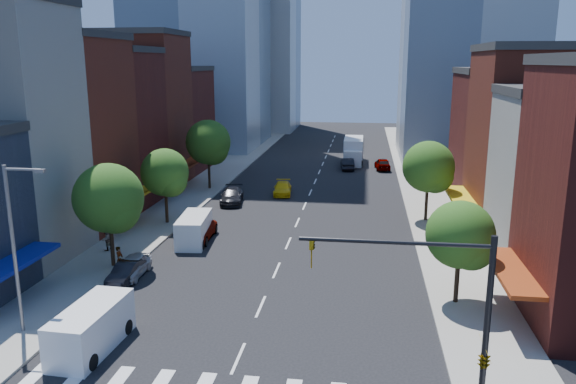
{
  "coord_description": "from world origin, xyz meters",
  "views": [
    {
      "loc": [
        5.82,
        -24.34,
        14.19
      ],
      "look_at": [
        0.44,
        14.68,
        5.0
      ],
      "focal_mm": 35.0,
      "sensor_mm": 36.0,
      "label": 1
    }
  ],
  "objects_px": {
    "parked_car_front": "(132,266)",
    "box_truck": "(353,151)",
    "pedestrian_far": "(106,239)",
    "parked_car_rear": "(232,196)",
    "parked_car_third": "(196,231)",
    "traffic_car_far": "(383,164)",
    "pedestrian_near": "(120,259)",
    "parked_car_second": "(126,273)",
    "cargo_van_near": "(90,329)",
    "cargo_van_far": "(194,230)",
    "taxi": "(283,188)",
    "traffic_car_oncoming": "(347,164)"
  },
  "relations": [
    {
      "from": "traffic_car_oncoming",
      "to": "cargo_van_far",
      "type": "bearing_deg",
      "value": 65.37
    },
    {
      "from": "traffic_car_far",
      "to": "taxi",
      "type": "bearing_deg",
      "value": 50.29
    },
    {
      "from": "parked_car_front",
      "to": "parked_car_third",
      "type": "relative_size",
      "value": 0.75
    },
    {
      "from": "parked_car_rear",
      "to": "traffic_car_oncoming",
      "type": "height_order",
      "value": "traffic_car_oncoming"
    },
    {
      "from": "cargo_van_near",
      "to": "parked_car_second",
      "type": "bearing_deg",
      "value": 105.41
    },
    {
      "from": "parked_car_third",
      "to": "traffic_car_far",
      "type": "distance_m",
      "value": 36.61
    },
    {
      "from": "parked_car_third",
      "to": "box_truck",
      "type": "relative_size",
      "value": 0.62
    },
    {
      "from": "parked_car_second",
      "to": "cargo_van_near",
      "type": "xyz_separation_m",
      "value": [
        1.99,
        -8.81,
        0.5
      ]
    },
    {
      "from": "parked_car_rear",
      "to": "box_truck",
      "type": "bearing_deg",
      "value": 57.12
    },
    {
      "from": "cargo_van_far",
      "to": "traffic_car_far",
      "type": "height_order",
      "value": "cargo_van_far"
    },
    {
      "from": "box_truck",
      "to": "cargo_van_far",
      "type": "bearing_deg",
      "value": -107.33
    },
    {
      "from": "parked_car_third",
      "to": "pedestrian_far",
      "type": "xyz_separation_m",
      "value": [
        -5.92,
        -3.72,
        0.26
      ]
    },
    {
      "from": "parked_car_third",
      "to": "cargo_van_far",
      "type": "xyz_separation_m",
      "value": [
        0.01,
        -0.64,
        0.35
      ]
    },
    {
      "from": "traffic_car_far",
      "to": "pedestrian_near",
      "type": "xyz_separation_m",
      "value": [
        -18.77,
        -40.87,
        0.26
      ]
    },
    {
      "from": "traffic_car_far",
      "to": "box_truck",
      "type": "height_order",
      "value": "box_truck"
    },
    {
      "from": "parked_car_front",
      "to": "box_truck",
      "type": "relative_size",
      "value": 0.47
    },
    {
      "from": "cargo_van_far",
      "to": "taxi",
      "type": "xyz_separation_m",
      "value": [
        4.56,
        17.59,
        -0.44
      ]
    },
    {
      "from": "pedestrian_far",
      "to": "taxi",
      "type": "bearing_deg",
      "value": 171.97
    },
    {
      "from": "parked_car_second",
      "to": "cargo_van_far",
      "type": "relative_size",
      "value": 0.71
    },
    {
      "from": "parked_car_front",
      "to": "traffic_car_oncoming",
      "type": "relative_size",
      "value": 0.88
    },
    {
      "from": "box_truck",
      "to": "pedestrian_near",
      "type": "height_order",
      "value": "box_truck"
    },
    {
      "from": "parked_car_third",
      "to": "taxi",
      "type": "bearing_deg",
      "value": 72.81
    },
    {
      "from": "cargo_van_far",
      "to": "traffic_car_far",
      "type": "distance_m",
      "value": 37.18
    },
    {
      "from": "box_truck",
      "to": "parked_car_third",
      "type": "bearing_deg",
      "value": -107.62
    },
    {
      "from": "parked_car_second",
      "to": "box_truck",
      "type": "xyz_separation_m",
      "value": [
        13.74,
        46.72,
        1.03
      ]
    },
    {
      "from": "traffic_car_far",
      "to": "parked_car_front",
      "type": "bearing_deg",
      "value": 61.79
    },
    {
      "from": "pedestrian_near",
      "to": "parked_car_third",
      "type": "bearing_deg",
      "value": -21.4
    },
    {
      "from": "parked_car_second",
      "to": "box_truck",
      "type": "distance_m",
      "value": 48.71
    },
    {
      "from": "cargo_van_far",
      "to": "taxi",
      "type": "height_order",
      "value": "cargo_van_far"
    },
    {
      "from": "taxi",
      "to": "pedestrian_far",
      "type": "xyz_separation_m",
      "value": [
        -10.49,
        -20.67,
        0.35
      ]
    },
    {
      "from": "cargo_van_far",
      "to": "traffic_car_far",
      "type": "bearing_deg",
      "value": 59.15
    },
    {
      "from": "taxi",
      "to": "traffic_car_oncoming",
      "type": "xyz_separation_m",
      "value": [
        6.5,
        15.72,
        0.1
      ]
    },
    {
      "from": "parked_car_third",
      "to": "cargo_van_far",
      "type": "bearing_deg",
      "value": -90.82
    },
    {
      "from": "parked_car_second",
      "to": "parked_car_rear",
      "type": "relative_size",
      "value": 0.74
    },
    {
      "from": "pedestrian_far",
      "to": "pedestrian_near",
      "type": "bearing_deg",
      "value": 54.22
    },
    {
      "from": "parked_car_rear",
      "to": "pedestrian_near",
      "type": "height_order",
      "value": "pedestrian_near"
    },
    {
      "from": "pedestrian_far",
      "to": "parked_car_rear",
      "type": "bearing_deg",
      "value": 178.73
    },
    {
      "from": "pedestrian_far",
      "to": "cargo_van_far",
      "type": "bearing_deg",
      "value": 136.29
    },
    {
      "from": "traffic_car_far",
      "to": "box_truck",
      "type": "distance_m",
      "value": 6.13
    },
    {
      "from": "cargo_van_near",
      "to": "traffic_car_oncoming",
      "type": "bearing_deg",
      "value": 80.34
    },
    {
      "from": "pedestrian_near",
      "to": "parked_car_second",
      "type": "bearing_deg",
      "value": -143.1
    },
    {
      "from": "parked_car_front",
      "to": "parked_car_third",
      "type": "height_order",
      "value": "parked_car_third"
    },
    {
      "from": "parked_car_third",
      "to": "parked_car_rear",
      "type": "bearing_deg",
      "value": 87.89
    },
    {
      "from": "cargo_van_far",
      "to": "pedestrian_far",
      "type": "height_order",
      "value": "cargo_van_far"
    },
    {
      "from": "cargo_van_far",
      "to": "box_truck",
      "type": "height_order",
      "value": "box_truck"
    },
    {
      "from": "taxi",
      "to": "box_truck",
      "type": "relative_size",
      "value": 0.52
    },
    {
      "from": "parked_car_rear",
      "to": "cargo_van_near",
      "type": "xyz_separation_m",
      "value": [
        -0.01,
        -30.37,
        0.38
      ]
    },
    {
      "from": "parked_car_second",
      "to": "cargo_van_near",
      "type": "bearing_deg",
      "value": -76.5
    },
    {
      "from": "cargo_van_near",
      "to": "cargo_van_far",
      "type": "distance_m",
      "value": 17.31
    },
    {
      "from": "pedestrian_near",
      "to": "parked_car_rear",
      "type": "bearing_deg",
      "value": -8.86
    }
  ]
}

